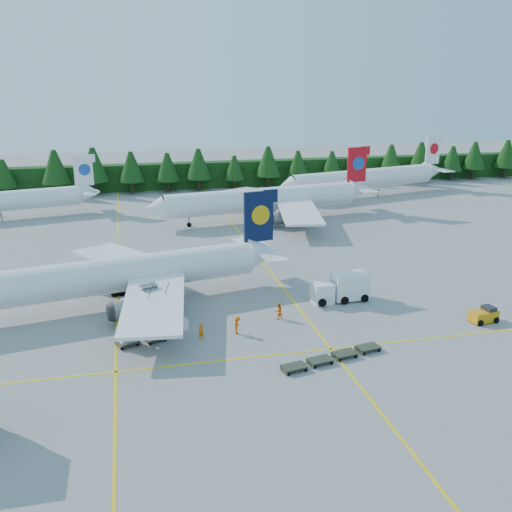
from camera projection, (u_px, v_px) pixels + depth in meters
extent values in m
plane|color=gray|center=(256.00, 329.00, 58.65)|extent=(320.00, 320.00, 0.00)
cube|color=yellow|center=(117.00, 277.00, 74.29)|extent=(0.25, 120.00, 0.01)
cube|color=yellow|center=(266.00, 266.00, 78.55)|extent=(0.25, 120.00, 0.01)
cube|color=yellow|center=(270.00, 355.00, 53.06)|extent=(80.00, 0.25, 0.01)
cube|color=black|center=(178.00, 176.00, 134.12)|extent=(220.00, 4.00, 6.00)
cylinder|color=white|center=(108.00, 276.00, 63.62)|extent=(34.24, 10.69, 4.01)
cube|color=black|center=(259.00, 217.00, 69.44)|extent=(3.81, 1.10, 6.22)
cube|color=white|center=(119.00, 257.00, 72.41)|extent=(12.64, 16.07, 1.14)
cylinder|color=slate|center=(108.00, 276.00, 69.67)|extent=(3.76, 2.74, 2.11)
cube|color=white|center=(154.00, 303.00, 57.56)|extent=(7.70, 15.64, 1.14)
cylinder|color=slate|center=(129.00, 309.00, 59.54)|extent=(3.76, 2.74, 2.11)
cylinder|color=white|center=(262.00, 200.00, 103.28)|extent=(36.29, 9.74, 4.24)
cone|color=white|center=(155.00, 208.00, 96.38)|extent=(3.59, 4.65, 4.24)
cube|color=red|center=(357.00, 165.00, 108.66)|extent=(4.04, 0.99, 6.58)
cube|color=white|center=(259.00, 193.00, 112.60)|extent=(12.86, 17.07, 1.20)
cylinder|color=slate|center=(255.00, 204.00, 109.74)|extent=(3.91, 2.76, 2.23)
cube|color=white|center=(299.00, 212.00, 96.60)|extent=(8.81, 16.72, 1.20)
cylinder|color=slate|center=(281.00, 218.00, 98.83)|extent=(3.91, 2.76, 2.23)
cylinder|color=slate|center=(189.00, 222.00, 99.30)|extent=(0.25, 0.25, 1.80)
cube|color=white|center=(83.00, 171.00, 108.78)|extent=(3.52, 1.11, 5.77)
cylinder|color=white|center=(363.00, 179.00, 124.94)|extent=(35.98, 13.10, 4.24)
cone|color=white|center=(287.00, 186.00, 116.38)|extent=(3.93, 4.85, 4.24)
cube|color=white|center=(433.00, 150.00, 131.98)|extent=(4.00, 1.36, 6.58)
cylinder|color=slate|center=(310.00, 198.00, 119.81)|extent=(0.25, 0.25, 1.70)
cube|color=white|center=(165.00, 326.00, 58.11)|extent=(4.79, 3.58, 1.12)
cube|color=slate|center=(156.00, 303.00, 59.22)|extent=(2.93, 4.38, 3.02)
cube|color=slate|center=(148.00, 285.00, 60.44)|extent=(2.14, 1.78, 0.12)
cube|color=silver|center=(322.00, 293.00, 65.39)|extent=(2.37, 2.37, 2.38)
cube|color=black|center=(322.00, 288.00, 65.23)|extent=(2.03, 2.24, 1.02)
cube|color=silver|center=(350.00, 286.00, 66.12)|extent=(4.20, 2.69, 2.95)
cube|color=orange|center=(483.00, 316.00, 60.31)|extent=(3.08, 1.94, 1.14)
cube|color=black|center=(489.00, 309.00, 60.31)|extent=(1.21, 1.47, 0.52)
cube|color=#2C3224|center=(294.00, 366.00, 50.20)|extent=(2.40, 1.76, 0.13)
cube|color=#2C3224|center=(320.00, 360.00, 51.42)|extent=(2.40, 1.76, 0.13)
cube|color=#2C3224|center=(345.00, 353.00, 52.64)|extent=(2.40, 1.76, 0.13)
cube|color=#2C3224|center=(368.00, 347.00, 53.87)|extent=(2.40, 1.76, 0.13)
cube|color=#2C3224|center=(127.00, 342.00, 54.96)|extent=(2.52, 2.25, 0.13)
cube|color=#B0B2B4|center=(127.00, 334.00, 54.72)|extent=(1.88, 1.85, 1.47)
cube|color=#2C3224|center=(155.00, 337.00, 55.99)|extent=(2.52, 2.25, 0.13)
cube|color=#B0B2B4|center=(154.00, 330.00, 55.75)|extent=(1.88, 1.85, 1.47)
imported|color=#EF6505|center=(201.00, 332.00, 56.14)|extent=(0.73, 0.65, 1.68)
imported|color=#FF6605|center=(278.00, 311.00, 60.89)|extent=(1.12, 1.03, 1.86)
imported|color=#E35D04|center=(237.00, 325.00, 57.32)|extent=(0.83, 0.93, 1.88)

